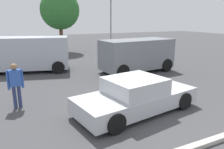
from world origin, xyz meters
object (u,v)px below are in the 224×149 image
light_post_near (111,13)px  dog (153,84)px  sedan_foreground (136,96)px  van_white (25,53)px  pedestrian (15,82)px  suv_dark (137,54)px

light_post_near → dog: bearing=-106.7°
sedan_foreground → dog: 2.81m
van_white → pedestrian: (-0.84, -6.05, -0.16)m
van_white → pedestrian: bearing=-82.3°
dog → sedan_foreground: bearing=34.6°
sedan_foreground → light_post_near: 15.68m
van_white → sedan_foreground: bearing=-54.7°
van_white → pedestrian: van_white is taller
pedestrian → sedan_foreground: bearing=-125.6°
dog → van_white: bearing=-58.1°
sedan_foreground → suv_dark: bearing=48.6°
sedan_foreground → light_post_near: (5.83, 14.20, 3.20)m
pedestrian → light_post_near: bearing=-44.3°
suv_dark → pedestrian: (-7.08, -2.92, -0.10)m
pedestrian → light_post_near: 15.63m
dog → suv_dark: (1.16, 3.30, 0.86)m
sedan_foreground → van_white: (-2.97, 8.25, 0.59)m
van_white → suv_dark: bearing=-11.0°
sedan_foreground → van_white: size_ratio=0.84×
suv_dark → light_post_near: bearing=-110.5°
sedan_foreground → light_post_near: light_post_near is taller
sedan_foreground → suv_dark: (3.27, 5.13, 0.53)m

